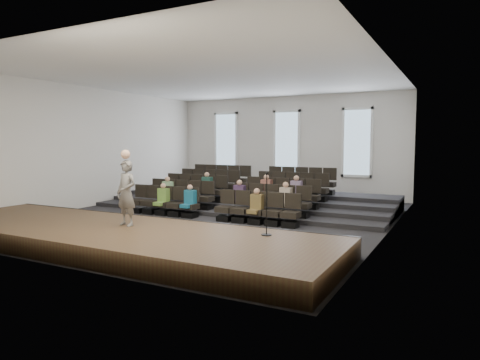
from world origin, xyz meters
name	(u,v)px	position (x,y,z in m)	size (l,w,h in m)	color
ground	(216,217)	(0.00, 0.00, 0.00)	(14.00, 14.00, 0.00)	black
ceiling	(215,77)	(0.00, 0.00, 5.01)	(12.00, 14.00, 0.02)	white
wall_back	(287,146)	(0.00, 7.02, 2.50)	(12.00, 0.04, 5.00)	silver
wall_front	(47,151)	(0.00, -7.02, 2.50)	(12.00, 0.04, 5.00)	silver
wall_left	(94,147)	(-6.02, 0.00, 2.50)	(0.04, 14.00, 5.00)	silver
wall_right	(391,149)	(6.02, 0.00, 2.50)	(0.04, 14.00, 5.00)	silver
stage	(114,237)	(0.00, -5.10, 0.25)	(11.80, 3.60, 0.50)	#40311B
stage_lip	(158,225)	(0.00, -3.33, 0.25)	(11.80, 0.06, 0.52)	black
risers	(254,201)	(0.00, 3.17, 0.20)	(11.80, 4.80, 0.60)	black
seating_rows	(236,194)	(0.00, 1.54, 0.68)	(6.80, 4.70, 1.67)	black
windows	(287,142)	(0.00, 6.95, 2.70)	(8.44, 0.10, 3.24)	white
audience	(228,193)	(0.28, 0.45, 0.83)	(5.45, 2.64, 1.10)	#74A642
speaker	(126,193)	(0.11, -4.73, 1.36)	(0.63, 0.41, 1.73)	slate
mic_stand	(267,217)	(3.86, -4.11, 0.94)	(0.25, 0.25, 1.49)	black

